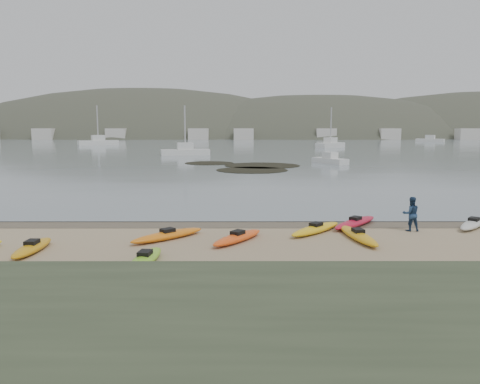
{
  "coord_description": "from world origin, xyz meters",
  "views": [
    {
      "loc": [
        -0.03,
        -22.55,
        4.66
      ],
      "look_at": [
        0.0,
        0.0,
        1.5
      ],
      "focal_mm": 35.0,
      "sensor_mm": 36.0,
      "label": 1
    }
  ],
  "objects": [
    {
      "name": "far_hills",
      "position": [
        39.38,
        193.97,
        -15.93
      ],
      "size": [
        550.0,
        135.0,
        80.0
      ],
      "color": "#384235",
      "rests_on": "ground"
    },
    {
      "name": "kayaks",
      "position": [
        0.24,
        -3.69,
        0.17
      ],
      "size": [
        23.52,
        9.24,
        0.34
      ],
      "color": "#FFF015",
      "rests_on": "ground"
    },
    {
      "name": "wet_sand",
      "position": [
        0.0,
        -0.3,
        0.0
      ],
      "size": [
        60.0,
        60.0,
        0.0
      ],
      "primitive_type": "plane",
      "color": "brown",
      "rests_on": "ground"
    },
    {
      "name": "water",
      "position": [
        0.0,
        300.0,
        0.01
      ],
      "size": [
        1200.0,
        1200.0,
        0.0
      ],
      "primitive_type": "plane",
      "color": "slate",
      "rests_on": "ground"
    },
    {
      "name": "far_town",
      "position": [
        6.0,
        145.0,
        2.0
      ],
      "size": [
        199.0,
        5.0,
        4.0
      ],
      "color": "beige",
      "rests_on": "ground"
    },
    {
      "name": "ground",
      "position": [
        0.0,
        0.0,
        0.0
      ],
      "size": [
        600.0,
        600.0,
        0.0
      ],
      "primitive_type": "plane",
      "color": "tan",
      "rests_on": "ground"
    },
    {
      "name": "person_east",
      "position": [
        7.68,
        -1.93,
        0.78
      ],
      "size": [
        0.76,
        0.6,
        1.55
      ],
      "primitive_type": "imported",
      "rotation": [
        0.0,
        0.0,
        3.12
      ],
      "color": "navy",
      "rests_on": "ground"
    },
    {
      "name": "moored_boats",
      "position": [
        3.2,
        85.69,
        0.6
      ],
      "size": [
        102.06,
        89.1,
        1.35
      ],
      "color": "silver",
      "rests_on": "ground"
    },
    {
      "name": "kelp_mats",
      "position": [
        0.82,
        32.01,
        0.03
      ],
      "size": [
        14.2,
        16.56,
        0.04
      ],
      "color": "black",
      "rests_on": "water"
    }
  ]
}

